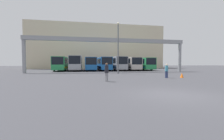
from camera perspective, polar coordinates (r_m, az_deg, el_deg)
ground_plane at (r=8.72m, az=22.36°, el=-8.80°), size 200.00×200.00×0.00m
building_backdrop at (r=53.42m, az=-5.60°, el=8.39°), size 43.61×12.00×14.24m
overhead_gantry at (r=28.28m, az=-1.02°, el=10.09°), size 29.89×0.80×6.37m
bus_slot_0 at (r=36.42m, az=-18.60°, el=2.55°), size 2.50×11.33×3.05m
bus_slot_1 at (r=35.99m, az=-13.51°, el=2.83°), size 2.55×11.07×3.29m
bus_slot_2 at (r=35.81m, az=-8.33°, el=2.59°), size 2.43×10.75×2.98m
bus_slot_3 at (r=36.38m, az=-3.23°, el=2.68°), size 2.47×11.35×3.06m
bus_slot_4 at (r=36.75m, az=1.83°, el=2.81°), size 2.56×10.95×3.20m
bus_slot_5 at (r=37.37m, az=6.77°, el=2.66°), size 2.55×10.51×3.04m
bus_slot_6 at (r=38.25m, az=11.52°, el=2.54°), size 2.55×10.05×2.95m
pedestrian_near_right at (r=13.80m, az=-2.08°, el=-0.66°), size 0.36×0.36×1.72m
pedestrian_near_center at (r=18.34m, az=20.07°, el=-0.15°), size 0.34×0.34×1.64m
traffic_cone at (r=19.36m, az=25.08°, el=-1.83°), size 0.39×0.39×0.57m
lamp_post at (r=24.22m, az=2.34°, el=9.14°), size 0.36×0.36×8.20m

